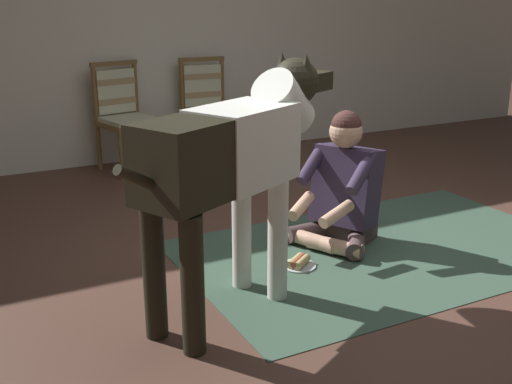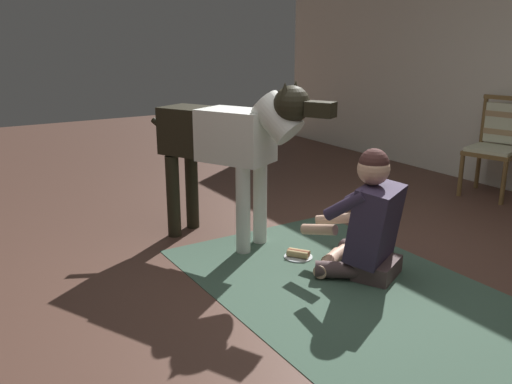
{
  "view_description": "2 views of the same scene",
  "coord_description": "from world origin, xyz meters",
  "views": [
    {
      "loc": [
        -2.25,
        -2.79,
        1.54
      ],
      "look_at": [
        -0.73,
        0.15,
        0.49
      ],
      "focal_mm": 43.5,
      "sensor_mm": 36.0,
      "label": 1
    },
    {
      "loc": [
        2.43,
        -2.07,
        1.55
      ],
      "look_at": [
        -0.69,
        -0.12,
        0.48
      ],
      "focal_mm": 37.63,
      "sensor_mm": 36.0,
      "label": 2
    }
  ],
  "objects": [
    {
      "name": "area_rug",
      "position": [
        0.14,
        0.07,
        0.0
      ],
      "size": [
        2.51,
        1.57,
        0.01
      ],
      "primitive_type": "cube",
      "color": "#3C5746",
      "rests_on": "ground"
    },
    {
      "name": "hot_dog_on_plate",
      "position": [
        -0.47,
        0.1,
        0.03
      ],
      "size": [
        0.21,
        0.21,
        0.06
      ],
      "color": "silver",
      "rests_on": "ground"
    },
    {
      "name": "large_dog",
      "position": [
        -1.0,
        -0.17,
        0.81
      ],
      "size": [
        1.45,
        0.81,
        1.26
      ],
      "color": "white",
      "rests_on": "ground"
    },
    {
      "name": "dining_chair_left_of_pair",
      "position": [
        -0.75,
        2.74,
        0.54
      ],
      "size": [
        0.56,
        0.56,
        0.98
      ],
      "color": "brown",
      "rests_on": "ground"
    },
    {
      "name": "ground_plane",
      "position": [
        0.0,
        0.0,
        0.0
      ],
      "size": [
        15.81,
        15.81,
        0.0
      ],
      "primitive_type": "plane",
      "color": "brown"
    },
    {
      "name": "person_sitting_on_floor",
      "position": [
        -0.01,
        0.32,
        0.36
      ],
      "size": [
        0.71,
        0.63,
        0.86
      ],
      "color": "brown",
      "rests_on": "ground"
    }
  ]
}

